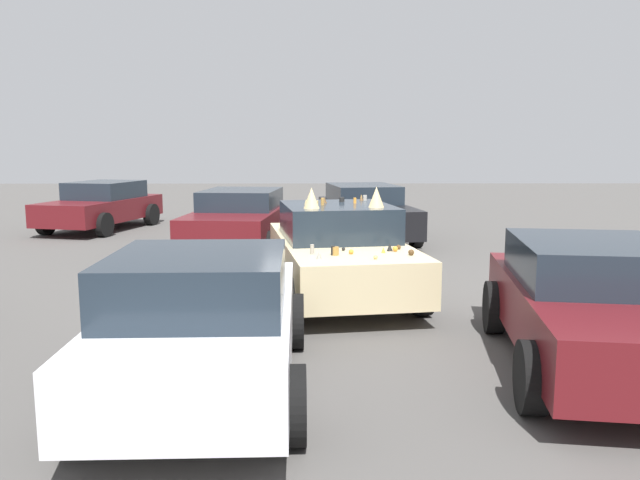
{
  "coord_description": "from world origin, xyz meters",
  "views": [
    {
      "loc": [
        -9.85,
        0.38,
        2.4
      ],
      "look_at": [
        0.0,
        0.3,
        0.9
      ],
      "focal_mm": 34.97,
      "sensor_mm": 36.0,
      "label": 1
    }
  ],
  "objects_px": {
    "parked_sedan_behind_left": "(204,321)",
    "parked_sedan_behind_right": "(240,219)",
    "parked_sedan_near_left": "(365,212)",
    "parked_sedan_near_right": "(594,304)",
    "art_car_decorated": "(338,250)",
    "parked_sedan_row_back_center": "(102,205)"
  },
  "relations": [
    {
      "from": "parked_sedan_behind_left",
      "to": "parked_sedan_row_back_center",
      "type": "height_order",
      "value": "parked_sedan_behind_left"
    },
    {
      "from": "parked_sedan_behind_left",
      "to": "parked_sedan_row_back_center",
      "type": "xyz_separation_m",
      "value": [
        12.01,
        5.04,
        -0.01
      ]
    },
    {
      "from": "art_car_decorated",
      "to": "parked_sedan_behind_left",
      "type": "relative_size",
      "value": 1.19
    },
    {
      "from": "parked_sedan_behind_left",
      "to": "parked_sedan_row_back_center",
      "type": "relative_size",
      "value": 0.89
    },
    {
      "from": "parked_sedan_near_right",
      "to": "parked_sedan_behind_left",
      "type": "bearing_deg",
      "value": -72.92
    },
    {
      "from": "art_car_decorated",
      "to": "parked_sedan_behind_right",
      "type": "relative_size",
      "value": 1.01
    },
    {
      "from": "art_car_decorated",
      "to": "parked_sedan_behind_left",
      "type": "bearing_deg",
      "value": -28.71
    },
    {
      "from": "parked_sedan_behind_left",
      "to": "parked_sedan_near_right",
      "type": "height_order",
      "value": "parked_sedan_behind_left"
    },
    {
      "from": "parked_sedan_near_right",
      "to": "parked_sedan_near_left",
      "type": "bearing_deg",
      "value": -161.27
    },
    {
      "from": "parked_sedan_row_back_center",
      "to": "parked_sedan_near_right",
      "type": "xyz_separation_m",
      "value": [
        -11.4,
        -9.12,
        0.01
      ]
    },
    {
      "from": "parked_sedan_row_back_center",
      "to": "parked_sedan_behind_right",
      "type": "bearing_deg",
      "value": 64.06
    },
    {
      "from": "parked_sedan_near_left",
      "to": "parked_sedan_near_right",
      "type": "bearing_deg",
      "value": 1.73
    },
    {
      "from": "art_car_decorated",
      "to": "parked_sedan_near_left",
      "type": "height_order",
      "value": "art_car_decorated"
    },
    {
      "from": "parked_sedan_row_back_center",
      "to": "parked_sedan_near_right",
      "type": "distance_m",
      "value": 14.6
    },
    {
      "from": "art_car_decorated",
      "to": "parked_sedan_near_right",
      "type": "relative_size",
      "value": 1.11
    },
    {
      "from": "parked_sedan_behind_right",
      "to": "parked_sedan_row_back_center",
      "type": "bearing_deg",
      "value": -124.28
    },
    {
      "from": "parked_sedan_behind_left",
      "to": "parked_sedan_near_right",
      "type": "distance_m",
      "value": 4.12
    },
    {
      "from": "parked_sedan_near_left",
      "to": "parked_sedan_behind_right",
      "type": "bearing_deg",
      "value": -69.52
    },
    {
      "from": "art_car_decorated",
      "to": "parked_sedan_behind_right",
      "type": "xyz_separation_m",
      "value": [
        4.36,
        2.1,
        -0.01
      ]
    },
    {
      "from": "parked_sedan_behind_right",
      "to": "parked_sedan_near_right",
      "type": "xyz_separation_m",
      "value": [
        -7.76,
        -4.72,
        -0.01
      ]
    },
    {
      "from": "parked_sedan_behind_left",
      "to": "parked_sedan_behind_right",
      "type": "xyz_separation_m",
      "value": [
        8.38,
        0.65,
        0.01
      ]
    },
    {
      "from": "parked_sedan_behind_right",
      "to": "art_car_decorated",
      "type": "bearing_deg",
      "value": 31.05
    }
  ]
}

